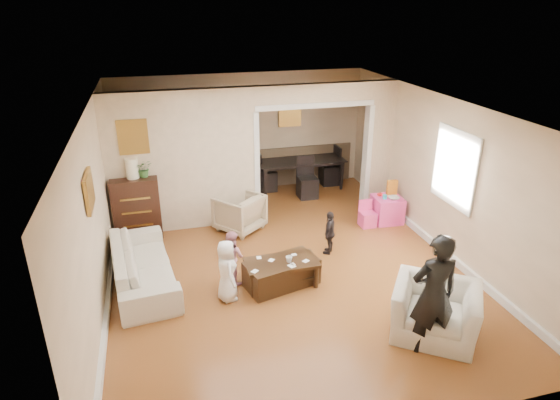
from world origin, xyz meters
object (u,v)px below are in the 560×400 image
object	(u,v)px
sofa	(143,265)
armchair_front	(435,311)
cyan_cup	(385,197)
child_kneel_b	(232,257)
play_table	(387,209)
armchair_back	(239,212)
dining_table	(299,173)
adult_person	(434,295)
coffee_table	(282,273)
coffee_cup	(289,259)
child_toddler	(330,232)
child_kneel_a	(227,271)
table_lamp	(132,168)
dresser	(137,207)

from	to	relation	value
sofa	armchair_front	distance (m)	4.24
cyan_cup	child_kneel_b	bearing A→B (deg)	-157.84
play_table	armchair_back	bearing A→B (deg)	172.20
armchair_front	dining_table	world-z (taller)	dining_table
play_table	cyan_cup	size ratio (longest dim) A/B	6.57
sofa	adult_person	xyz separation A→B (m)	(3.38, -2.47, 0.48)
dining_table	cyan_cup	bearing A→B (deg)	-66.16
child_kneel_b	cyan_cup	bearing A→B (deg)	-102.52
armchair_back	coffee_table	xyz separation A→B (m)	(0.26, -2.03, -0.15)
coffee_cup	adult_person	distance (m)	2.24
play_table	child_toddler	bearing A→B (deg)	-149.64
sofa	child_kneel_a	xyz separation A→B (m)	(1.17, -0.75, 0.15)
table_lamp	dining_table	distance (m)	4.00
cyan_cup	play_table	bearing A→B (deg)	26.57
play_table	coffee_table	bearing A→B (deg)	-147.46
armchair_back	adult_person	bearing A→B (deg)	74.13
play_table	table_lamp	bearing A→B (deg)	172.30
dresser	child_toddler	size ratio (longest dim) A/B	1.46
armchair_back	child_toddler	world-z (taller)	child_toddler
coffee_table	dining_table	size ratio (longest dim) A/B	0.55
dresser	child_kneel_b	world-z (taller)	dresser
armchair_front	child_kneel_a	size ratio (longest dim) A/B	1.13
table_lamp	coffee_table	xyz separation A→B (m)	(2.09, -2.27, -1.10)
cyan_cup	dining_table	distance (m)	2.49
dresser	cyan_cup	size ratio (longest dim) A/B	14.09
sofa	cyan_cup	world-z (taller)	sofa
armchair_back	armchair_front	bearing A→B (deg)	78.67
sofa	armchair_back	world-z (taller)	armchair_back
dresser	child_toddler	bearing A→B (deg)	-25.92
child_kneel_b	child_kneel_a	bearing A→B (deg)	126.88
armchair_front	child_toddler	world-z (taller)	child_toddler
dining_table	child_kneel_b	size ratio (longest dim) A/B	2.33
armchair_back	child_toddler	distance (m)	1.84
coffee_cup	cyan_cup	distance (m)	2.89
child_kneel_a	table_lamp	bearing A→B (deg)	22.33
armchair_back	armchair_front	size ratio (longest dim) A/B	0.73
armchair_front	coffee_table	distance (m)	2.28
dresser	child_kneel_b	size ratio (longest dim) A/B	1.33
table_lamp	cyan_cup	size ratio (longest dim) A/B	4.50
armchair_back	coffee_cup	distance (m)	2.12
armchair_back	dining_table	world-z (taller)	armchair_back
dining_table	child_toddler	size ratio (longest dim) A/B	2.56
cyan_cup	child_kneel_a	xyz separation A→B (m)	(-3.33, -1.74, -0.08)
cyan_cup	child_kneel_a	bearing A→B (deg)	-152.33
sofa	coffee_table	bearing A→B (deg)	-112.53
child_kneel_b	child_toddler	bearing A→B (deg)	-110.26
dresser	child_kneel_a	xyz separation A→B (m)	(1.24, -2.42, -0.10)
armchair_back	adult_person	world-z (taller)	adult_person
child_toddler	dresser	bearing A→B (deg)	-80.60
cyan_cup	armchair_front	bearing A→B (deg)	-105.18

